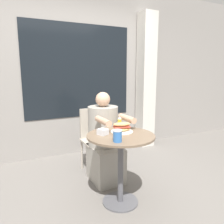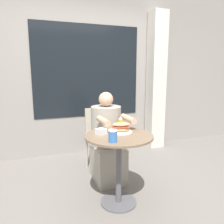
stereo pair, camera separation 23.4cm
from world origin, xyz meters
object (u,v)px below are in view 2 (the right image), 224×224
(condiment_bottle, at_px, (121,122))
(diner_chair, at_px, (99,133))
(sandwich_on_plate, at_px, (121,128))
(drink_cup, at_px, (113,136))
(seated_diner, at_px, (107,143))
(cafe_table, at_px, (119,154))

(condiment_bottle, bearing_deg, diner_chair, 96.61)
(sandwich_on_plate, height_order, drink_cup, drink_cup)
(sandwich_on_plate, bearing_deg, condiment_bottle, 69.29)
(seated_diner, relative_size, sandwich_on_plate, 4.77)
(seated_diner, height_order, condiment_bottle, seated_diner)
(cafe_table, distance_m, condiment_bottle, 0.40)
(seated_diner, bearing_deg, sandwich_on_plate, 89.42)
(drink_cup, bearing_deg, sandwich_on_plate, 55.14)
(drink_cup, bearing_deg, condiment_bottle, 60.30)
(diner_chair, xyz_separation_m, sandwich_on_plate, (0.00, -0.80, 0.27))
(condiment_bottle, bearing_deg, seated_diner, 104.48)
(drink_cup, distance_m, condiment_bottle, 0.52)
(seated_diner, bearing_deg, drink_cup, 74.56)
(condiment_bottle, bearing_deg, cafe_table, -115.24)
(cafe_table, xyz_separation_m, diner_chair, (0.05, 0.89, -0.02))
(drink_cup, xyz_separation_m, condiment_bottle, (0.26, 0.45, 0.01))
(cafe_table, relative_size, seated_diner, 0.66)
(seated_diner, bearing_deg, diner_chair, -90.54)
(cafe_table, relative_size, drink_cup, 6.72)
(seated_diner, height_order, drink_cup, seated_diner)
(cafe_table, bearing_deg, sandwich_on_plate, 56.65)
(diner_chair, bearing_deg, condiment_bottle, 95.74)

